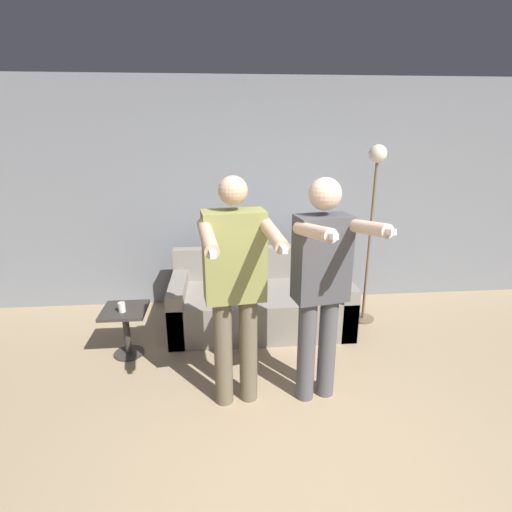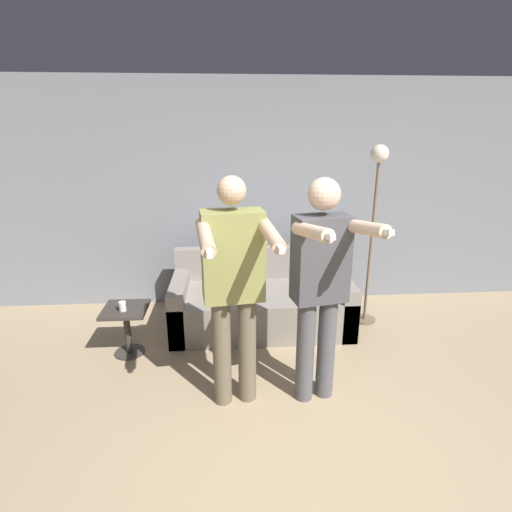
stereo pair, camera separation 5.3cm
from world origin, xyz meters
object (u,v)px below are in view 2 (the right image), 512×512
object	(u,v)px
person_right	(321,280)
cat	(257,241)
couch	(261,303)
person_left	(234,281)
side_table	(126,321)
floor_lamp	(375,197)
cup	(122,306)

from	to	relation	value
person_right	cat	distance (m)	1.65
person_right	couch	bearing A→B (deg)	93.93
person_left	side_table	xyz separation A→B (m)	(-1.00, 0.77, -0.69)
cat	person_left	bearing A→B (deg)	-100.11
person_right	floor_lamp	world-z (taller)	floor_lamp
person_right	cup	world-z (taller)	person_right
cat	floor_lamp	xyz separation A→B (m)	(1.18, -0.34, 0.54)
couch	person_right	distance (m)	1.50
side_table	cup	xyz separation A→B (m)	(-0.00, -0.06, 0.18)
side_table	cup	world-z (taller)	cup
cup	person_right	bearing A→B (deg)	-23.54
person_right	floor_lamp	xyz separation A→B (m)	(0.84, 1.27, 0.38)
person_left	cup	distance (m)	1.33
cat	cup	size ratio (longest dim) A/B	4.89
person_right	side_table	xyz separation A→B (m)	(-1.64, 0.77, -0.68)
person_right	cup	bearing A→B (deg)	145.63
cat	floor_lamp	size ratio (longest dim) A/B	0.23
side_table	person_left	bearing A→B (deg)	-37.55
cat	side_table	xyz separation A→B (m)	(-1.29, -0.84, -0.51)
person_left	side_table	distance (m)	1.44
person_left	cat	bearing A→B (deg)	72.36
floor_lamp	cup	world-z (taller)	floor_lamp
person_right	side_table	distance (m)	1.93
cup	person_left	bearing A→B (deg)	-35.35
floor_lamp	cup	distance (m)	2.69
person_right	cup	size ratio (longest dim) A/B	19.57
couch	side_table	bearing A→B (deg)	-159.55
cat	floor_lamp	bearing A→B (deg)	-15.93
floor_lamp	person_left	bearing A→B (deg)	-139.19
couch	cup	world-z (taller)	couch
cat	cup	distance (m)	1.61
cup	side_table	bearing A→B (deg)	85.51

